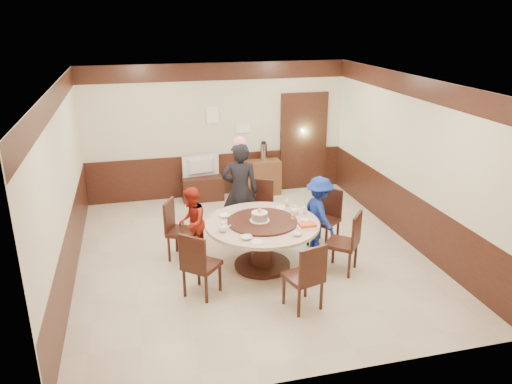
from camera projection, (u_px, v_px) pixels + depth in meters
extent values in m
plane|color=beige|center=(251.00, 254.00, 8.20)|extent=(6.00, 6.00, 0.00)
plane|color=white|center=(251.00, 82.00, 7.25)|extent=(6.00, 6.00, 0.00)
cube|color=beige|center=(217.00, 131.00, 10.46)|extent=(5.50, 0.04, 2.80)
cube|color=beige|center=(321.00, 263.00, 4.99)|extent=(5.50, 0.04, 2.80)
cube|color=beige|center=(63.00, 188.00, 7.10)|extent=(0.04, 6.00, 2.80)
cube|color=beige|center=(410.00, 161.00, 8.35)|extent=(0.04, 6.00, 2.80)
cube|color=black|center=(251.00, 230.00, 8.05)|extent=(5.50, 6.00, 0.90)
cube|color=black|center=(251.00, 94.00, 7.31)|extent=(5.50, 6.00, 0.35)
cube|color=black|center=(303.00, 142.00, 10.97)|extent=(1.05, 0.08, 2.18)
cube|color=#8AD697|center=(303.00, 142.00, 10.99)|extent=(0.88, 0.02, 2.05)
cylinder|color=black|center=(262.00, 264.00, 7.82)|extent=(0.87, 0.87, 0.06)
cylinder|color=black|center=(262.00, 246.00, 7.71)|extent=(0.35, 0.35, 0.65)
cylinder|color=#C7A490|center=(262.00, 224.00, 7.58)|extent=(1.74, 1.74, 0.05)
cylinder|color=black|center=(262.00, 221.00, 7.57)|extent=(1.07, 1.07, 0.03)
cube|color=black|center=(324.00, 220.00, 8.40)|extent=(0.61, 0.61, 0.06)
cube|color=black|center=(331.00, 202.00, 8.46)|extent=(0.28, 0.36, 0.50)
cube|color=black|center=(323.00, 233.00, 8.48)|extent=(0.36, 0.36, 0.42)
cube|color=black|center=(259.00, 211.00, 8.80)|extent=(0.60, 0.60, 0.06)
cube|color=black|center=(262.00, 193.00, 8.90)|extent=(0.39, 0.24, 0.50)
cube|color=black|center=(259.00, 223.00, 8.89)|extent=(0.36, 0.36, 0.42)
cube|color=black|center=(183.00, 232.00, 7.96)|extent=(0.58, 0.58, 0.06)
cube|color=black|center=(169.00, 215.00, 7.91)|extent=(0.21, 0.40, 0.50)
cube|color=black|center=(183.00, 245.00, 8.05)|extent=(0.36, 0.36, 0.42)
cube|color=black|center=(202.00, 265.00, 6.92)|extent=(0.62, 0.62, 0.06)
cube|color=black|center=(192.00, 254.00, 6.65)|extent=(0.34, 0.31, 0.50)
cube|color=black|center=(202.00, 280.00, 7.00)|extent=(0.36, 0.36, 0.42)
cube|color=black|center=(303.00, 277.00, 6.61)|extent=(0.54, 0.54, 0.06)
cube|color=black|center=(313.00, 266.00, 6.35)|extent=(0.42, 0.15, 0.50)
cube|color=black|center=(302.00, 293.00, 6.69)|extent=(0.36, 0.36, 0.42)
cube|color=black|center=(342.00, 244.00, 7.56)|extent=(0.62, 0.62, 0.06)
cube|color=black|center=(357.00, 230.00, 7.38)|extent=(0.30, 0.35, 0.50)
cube|color=black|center=(341.00, 258.00, 7.64)|extent=(0.36, 0.36, 0.42)
imported|color=black|center=(240.00, 191.00, 8.53)|extent=(0.72, 0.57, 1.73)
imported|color=#A52416|center=(192.00, 223.00, 7.96)|extent=(0.58, 0.67, 1.17)
imported|color=navy|center=(319.00, 213.00, 8.23)|extent=(0.57, 0.86, 1.25)
cylinder|color=white|center=(260.00, 220.00, 7.56)|extent=(0.30, 0.30, 0.01)
cylinder|color=gray|center=(260.00, 216.00, 7.54)|extent=(0.24, 0.24, 0.11)
cylinder|color=white|center=(260.00, 213.00, 7.51)|extent=(0.24, 0.24, 0.01)
sphere|color=#F5747F|center=(260.00, 210.00, 7.50)|extent=(0.07, 0.07, 0.07)
ellipsoid|color=white|center=(223.00, 228.00, 7.23)|extent=(0.17, 0.15, 0.13)
ellipsoid|color=white|center=(294.00, 210.00, 7.87)|extent=(0.17, 0.15, 0.13)
imported|color=white|center=(225.00, 216.00, 7.76)|extent=(0.17, 0.17, 0.04)
imported|color=white|center=(297.00, 234.00, 7.12)|extent=(0.14, 0.14, 0.04)
imported|color=white|center=(246.00, 238.00, 7.02)|extent=(0.17, 0.17, 0.04)
imported|color=white|center=(305.00, 220.00, 7.59)|extent=(0.14, 0.14, 0.05)
cylinder|color=white|center=(257.00, 242.00, 6.92)|extent=(0.18, 0.18, 0.01)
cylinder|color=white|center=(281.00, 207.00, 8.13)|extent=(0.18, 0.18, 0.01)
cube|color=white|center=(307.00, 227.00, 7.39)|extent=(0.30, 0.20, 0.02)
cube|color=#E04B19|center=(307.00, 225.00, 7.38)|extent=(0.24, 0.15, 0.04)
cylinder|color=silver|center=(293.00, 216.00, 7.62)|extent=(0.06, 0.06, 0.16)
cylinder|color=silver|center=(305.00, 212.00, 7.74)|extent=(0.06, 0.06, 0.16)
cylinder|color=silver|center=(287.00, 204.00, 8.06)|extent=(0.06, 0.06, 0.16)
cube|color=black|center=(203.00, 188.00, 10.53)|extent=(0.85, 0.45, 0.50)
imported|color=gray|center=(202.00, 167.00, 10.37)|extent=(0.79, 0.22, 0.45)
cube|color=brown|center=(261.00, 177.00, 10.82)|extent=(0.80, 0.40, 0.75)
cylinder|color=silver|center=(264.00, 152.00, 10.63)|extent=(0.15, 0.15, 0.38)
cube|color=white|center=(213.00, 115.00, 10.28)|extent=(0.25, 0.00, 0.35)
cube|color=white|center=(243.00, 128.00, 10.53)|extent=(0.30, 0.00, 0.22)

